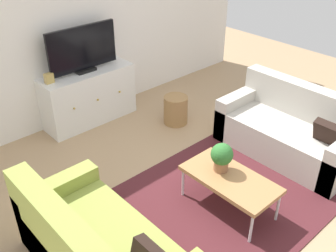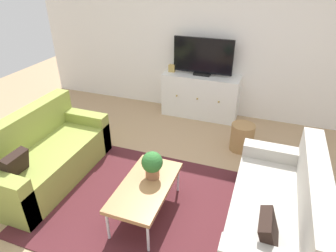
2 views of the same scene
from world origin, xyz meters
name	(u,v)px [view 2 (image 2 of 2)]	position (x,y,z in m)	size (l,w,h in m)	color
ground_plane	(151,196)	(0.00, 0.00, 0.00)	(10.00, 10.00, 0.00)	tan
wall_back	(207,37)	(0.00, 2.55, 1.35)	(6.40, 0.12, 2.70)	white
area_rug	(146,204)	(0.00, -0.15, 0.01)	(2.50, 1.90, 0.01)	#4C1E23
couch_left_side	(43,157)	(-1.43, -0.10, 0.29)	(0.80, 1.68, 0.86)	olive
couch_right_side	(281,215)	(1.43, -0.10, 0.29)	(0.80, 1.68, 0.86)	#B2ADA3
coffee_table	(146,187)	(0.06, -0.26, 0.37)	(0.51, 0.99, 0.40)	#A37547
potted_plant	(152,164)	(0.08, -0.12, 0.58)	(0.23, 0.23, 0.31)	#936042
tv_console	(200,96)	(0.01, 2.27, 0.38)	(1.32, 0.47, 0.76)	white
flat_screen_tv	(203,57)	(0.01, 2.29, 1.07)	(1.01, 0.16, 0.62)	black
mantel_clock	(172,68)	(-0.53, 2.27, 0.83)	(0.11, 0.07, 0.13)	tan
wicker_basket	(242,137)	(0.87, 1.39, 0.20)	(0.34, 0.34, 0.41)	#9E7547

